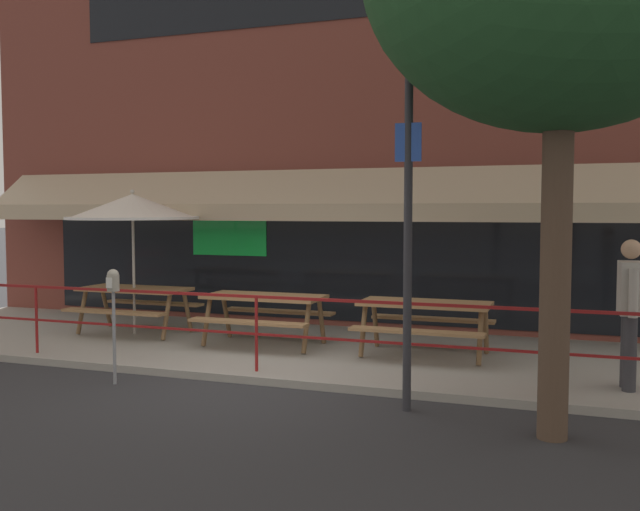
{
  "coord_description": "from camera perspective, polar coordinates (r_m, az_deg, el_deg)",
  "views": [
    {
      "loc": [
        3.78,
        -7.81,
        2.14
      ],
      "look_at": [
        0.39,
        1.6,
        1.5
      ],
      "focal_mm": 40.0,
      "sensor_mm": 36.0,
      "label": 1
    }
  ],
  "objects": [
    {
      "name": "parking_meter_far",
      "position": [
        9.06,
        -16.21,
        -2.77
      ],
      "size": [
        0.15,
        0.16,
        1.42
      ],
      "color": "gray",
      "rests_on": "ground"
    },
    {
      "name": "patio_umbrella_left",
      "position": [
        12.03,
        -14.76,
        3.74
      ],
      "size": [
        2.14,
        2.14,
        2.38
      ],
      "color": "#B7B2A8",
      "rests_on": "patio_deck"
    },
    {
      "name": "picnic_table_centre",
      "position": [
        10.75,
        -4.49,
        -4.01
      ],
      "size": [
        1.8,
        1.42,
        0.76
      ],
      "color": "#997047",
      "rests_on": "patio_deck"
    },
    {
      "name": "picnic_table_left",
      "position": [
        12.12,
        -14.61,
        -3.25
      ],
      "size": [
        1.8,
        1.42,
        0.76
      ],
      "color": "#997047",
      "rests_on": "patio_deck"
    },
    {
      "name": "restaurant_building",
      "position": [
        12.8,
        2.43,
        13.38
      ],
      "size": [
        15.0,
        1.6,
        8.67
      ],
      "color": "brown",
      "rests_on": "ground"
    },
    {
      "name": "picnic_table_right",
      "position": [
        10.04,
        8.38,
        -4.59
      ],
      "size": [
        1.8,
        1.42,
        0.76
      ],
      "color": "#997047",
      "rests_on": "patio_deck"
    },
    {
      "name": "patio_deck",
      "position": [
        10.72,
        -1.23,
        -7.58
      ],
      "size": [
        15.0,
        4.0,
        0.1
      ],
      "primitive_type": "cube",
      "color": "#9E998E",
      "rests_on": "ground"
    },
    {
      "name": "pedestrian_walking",
      "position": [
        8.81,
        23.54,
        -3.71
      ],
      "size": [
        0.27,
        0.62,
        1.71
      ],
      "color": "#333338",
      "rests_on": "patio_deck"
    },
    {
      "name": "street_sign_pole",
      "position": [
        7.54,
        7.06,
        2.81
      ],
      "size": [
        0.28,
        0.09,
        3.95
      ],
      "color": "#2D2D33",
      "rests_on": "ground"
    },
    {
      "name": "patio_railing",
      "position": [
        9.04,
        -5.12,
        -4.88
      ],
      "size": [
        13.84,
        0.04,
        0.97
      ],
      "color": "maroon",
      "rests_on": "patio_deck"
    },
    {
      "name": "ground_plane",
      "position": [
        8.93,
        -5.91,
        -10.22
      ],
      "size": [
        120.0,
        120.0,
        0.0
      ],
      "primitive_type": "plane",
      "color": "#2D2D30"
    }
  ]
}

